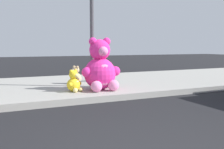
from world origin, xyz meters
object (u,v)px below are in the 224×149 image
object	(u,v)px
plush_pink_large	(100,69)
plush_tan	(75,77)
sign_pole	(92,24)
plush_teal	(106,74)
plush_yellow	(74,83)

from	to	relation	value
plush_pink_large	plush_tan	distance (m)	1.34
sign_pole	plush_pink_large	xyz separation A→B (m)	(0.00, -0.59, -1.17)
plush_teal	plush_pink_large	bearing A→B (deg)	-117.90
plush_pink_large	plush_teal	xyz separation A→B (m)	(0.73, 1.37, -0.29)
sign_pole	plush_tan	distance (m)	1.66
plush_tan	plush_teal	size ratio (longest dim) A/B	0.89
plush_pink_large	plush_tan	xyz separation A→B (m)	(-0.28, 1.27, -0.32)
sign_pole	plush_tan	world-z (taller)	sign_pole
plush_tan	plush_teal	bearing A→B (deg)	5.81
sign_pole	plush_tan	size ratio (longest dim) A/B	5.99
plush_teal	plush_yellow	bearing A→B (deg)	-136.06
plush_pink_large	plush_yellow	distance (m)	0.76
sign_pole	plush_pink_large	world-z (taller)	sign_pole
sign_pole	plush_teal	world-z (taller)	sign_pole
plush_tan	plush_teal	xyz separation A→B (m)	(1.01, 0.10, 0.03)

